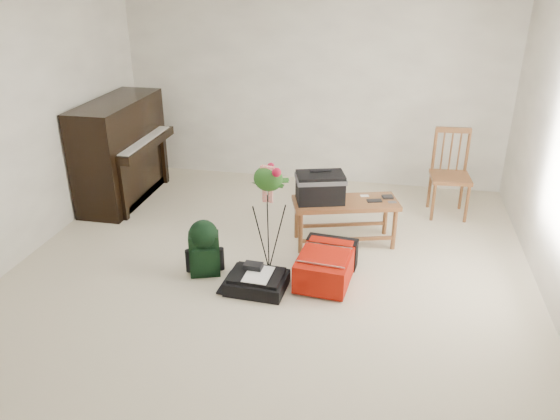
% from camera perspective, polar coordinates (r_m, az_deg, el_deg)
% --- Properties ---
extents(floor, '(5.00, 5.50, 0.01)m').
position_cam_1_polar(floor, '(5.19, -1.51, -7.46)').
color(floor, beige).
rests_on(floor, ground).
extents(wall_back, '(5.00, 0.04, 2.50)m').
position_cam_1_polar(wall_back, '(7.26, 3.42, 12.58)').
color(wall_back, white).
rests_on(wall_back, floor).
extents(wall_left, '(0.04, 5.50, 2.50)m').
position_cam_1_polar(wall_left, '(5.75, -26.92, 6.73)').
color(wall_left, white).
rests_on(wall_left, floor).
extents(piano, '(0.71, 1.50, 1.25)m').
position_cam_1_polar(piano, '(7.04, -16.18, 5.76)').
color(piano, black).
rests_on(piano, floor).
extents(bench, '(1.16, 0.73, 0.84)m').
position_cam_1_polar(bench, '(5.68, 5.09, 2.09)').
color(bench, brown).
rests_on(bench, floor).
extents(dining_chair, '(0.47, 0.47, 1.01)m').
position_cam_1_polar(dining_chair, '(6.66, 17.37, 3.57)').
color(dining_chair, brown).
rests_on(dining_chair, floor).
extents(red_suitcase, '(0.53, 0.75, 0.30)m').
position_cam_1_polar(red_suitcase, '(5.20, 4.90, -5.47)').
color(red_suitcase, '#B81707').
rests_on(red_suitcase, floor).
extents(black_duffel, '(0.55, 0.45, 0.22)m').
position_cam_1_polar(black_duffel, '(5.05, -2.43, -7.43)').
color(black_duffel, black).
rests_on(black_duffel, floor).
extents(green_backpack, '(0.32, 0.30, 0.56)m').
position_cam_1_polar(green_backpack, '(5.21, -7.96, -3.68)').
color(green_backpack, black).
rests_on(green_backpack, floor).
extents(flower_stand, '(0.42, 0.42, 1.11)m').
position_cam_1_polar(flower_stand, '(5.12, -1.20, -1.01)').
color(flower_stand, black).
rests_on(flower_stand, floor).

